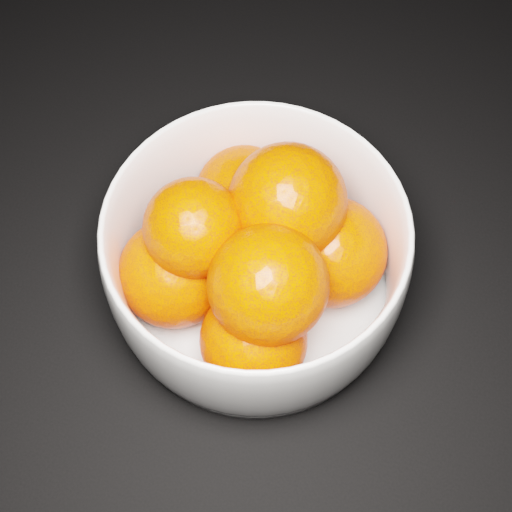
% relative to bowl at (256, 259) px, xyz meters
% --- Properties ---
extents(bowl, '(0.24, 0.24, 0.12)m').
position_rel_bowl_xyz_m(bowl, '(0.00, 0.00, 0.00)').
color(bowl, white).
rests_on(bowl, ground).
extents(orange_pile, '(0.20, 0.20, 0.14)m').
position_rel_bowl_xyz_m(orange_pile, '(0.00, -0.00, 0.02)').
color(orange_pile, '#F53A00').
rests_on(orange_pile, bowl).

